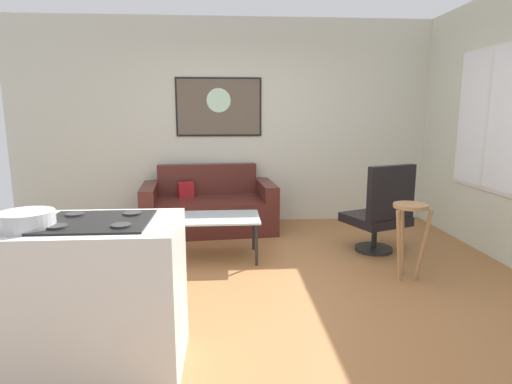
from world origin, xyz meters
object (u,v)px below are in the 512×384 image
bar_stool (410,223)px  armchair (381,212)px  mixing_bowl (27,221)px  wall_painting (219,107)px  coffee_table (217,220)px  couch (209,209)px

bar_stool → armchair: bearing=89.5°
armchair → mixing_bowl: mixing_bowl is taller
bar_stool → mixing_bowl: mixing_bowl is taller
armchair → mixing_bowl: 3.51m
armchair → wall_painting: bearing=139.4°
coffee_table → wall_painting: size_ratio=0.77×
couch → bar_stool: couch is taller
couch → wall_painting: bearing=72.7°
wall_painting → coffee_table: bearing=-90.5°
armchair → mixing_bowl: size_ratio=3.42×
coffee_table → armchair: 1.80m
armchair → mixing_bowl: (-2.77, -2.11, 0.50)m
wall_painting → bar_stool: bearing=-51.9°
coffee_table → armchair: bearing=1.4°
coffee_table → armchair: armchair is taller
bar_stool → wall_painting: bearing=128.1°
mixing_bowl → coffee_table: bearing=64.8°
couch → bar_stool: (1.92, -1.81, 0.25)m
wall_painting → mixing_bowl: bearing=-105.1°
bar_stool → mixing_bowl: bearing=-153.6°
coffee_table → mixing_bowl: mixing_bowl is taller
couch → wall_painting: wall_painting is taller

